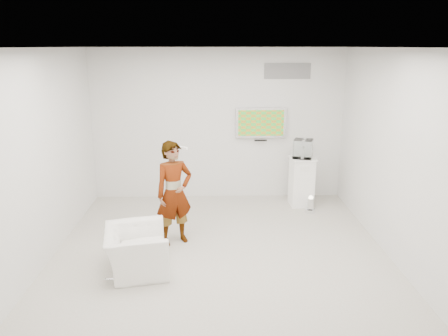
# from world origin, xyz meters

# --- Properties ---
(room) EXTENTS (5.01, 5.01, 3.00)m
(room) POSITION_xyz_m (0.00, 0.00, 1.50)
(room) COLOR #BBB8AB
(room) RESTS_ON ground
(tv) EXTENTS (1.00, 0.08, 0.60)m
(tv) POSITION_xyz_m (0.85, 2.45, 1.55)
(tv) COLOR silver
(tv) RESTS_ON room
(logo_decal) EXTENTS (0.90, 0.02, 0.30)m
(logo_decal) POSITION_xyz_m (1.35, 2.49, 2.55)
(logo_decal) COLOR slate
(logo_decal) RESTS_ON room
(person) EXTENTS (0.71, 0.63, 1.64)m
(person) POSITION_xyz_m (-0.71, 0.31, 0.82)
(person) COLOR white
(person) RESTS_ON room
(armchair) EXTENTS (0.99, 1.08, 0.61)m
(armchair) POSITION_xyz_m (-1.17, -0.60, 0.31)
(armchair) COLOR white
(armchair) RESTS_ON room
(pedestal) EXTENTS (0.50, 0.50, 0.96)m
(pedestal) POSITION_xyz_m (1.61, 1.94, 0.48)
(pedestal) COLOR white
(pedestal) RESTS_ON room
(floor_uplight) EXTENTS (0.21, 0.21, 0.31)m
(floor_uplight) POSITION_xyz_m (1.72, 1.53, 0.16)
(floor_uplight) COLOR silver
(floor_uplight) RESTS_ON room
(vitrine) EXTENTS (0.44, 0.44, 0.35)m
(vitrine) POSITION_xyz_m (1.61, 1.94, 1.13)
(vitrine) COLOR white
(vitrine) RESTS_ON pedestal
(console) EXTENTS (0.09, 0.17, 0.23)m
(console) POSITION_xyz_m (1.61, 1.94, 1.07)
(console) COLOR white
(console) RESTS_ON pedestal
(wii_remote) EXTENTS (0.14, 0.12, 0.04)m
(wii_remote) POSITION_xyz_m (-0.56, 0.56, 1.48)
(wii_remote) COLOR white
(wii_remote) RESTS_ON person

